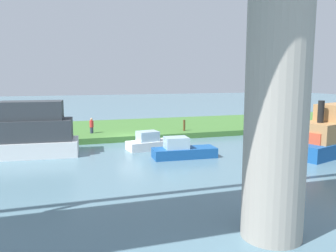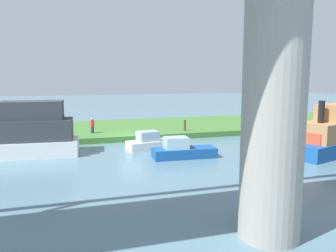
# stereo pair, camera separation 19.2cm
# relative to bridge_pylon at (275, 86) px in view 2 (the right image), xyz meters

# --- Properties ---
(ground_plane) EXTENTS (160.00, 160.00, 0.00)m
(ground_plane) POSITION_rel_bridge_pylon_xyz_m (0.98, -18.77, -5.26)
(ground_plane) COLOR slate
(grassy_bank) EXTENTS (80.00, 12.00, 0.50)m
(grassy_bank) POSITION_rel_bridge_pylon_xyz_m (0.98, -24.77, -5.01)
(grassy_bank) COLOR #427533
(grassy_bank) RESTS_ON ground
(bridge_pylon) EXTENTS (2.11, 2.11, 10.52)m
(bridge_pylon) POSITION_rel_bridge_pylon_xyz_m (0.00, 0.00, 0.00)
(bridge_pylon) COLOR #9E998E
(bridge_pylon) RESTS_ON ground
(person_on_bank) EXTENTS (0.36, 0.36, 1.39)m
(person_on_bank) POSITION_rel_bridge_pylon_xyz_m (4.12, -21.46, -4.06)
(person_on_bank) COLOR #2D334C
(person_on_bank) RESTS_ON grassy_bank
(mooring_post) EXTENTS (0.20, 0.20, 1.03)m
(mooring_post) POSITION_rel_bridge_pylon_xyz_m (-4.36, -20.23, -4.25)
(mooring_post) COLOR brown
(mooring_post) RESTS_ON grassy_bank
(motorboat_white) EXTENTS (8.53, 3.48, 4.25)m
(motorboat_white) POSITION_rel_bridge_pylon_xyz_m (9.51, -15.90, -3.68)
(motorboat_white) COLOR white
(motorboat_white) RESTS_ON ground
(skiff_small) EXTENTS (4.48, 1.82, 1.46)m
(skiff_small) POSITION_rel_bridge_pylon_xyz_m (-1.13, -12.01, -4.74)
(skiff_small) COLOR #195199
(skiff_small) RESTS_ON ground
(pontoon_yellow) EXTENTS (8.12, 4.82, 3.94)m
(pontoon_yellow) POSITION_rel_bridge_pylon_xyz_m (-12.12, -10.00, -3.80)
(pontoon_yellow) COLOR #195199
(pontoon_yellow) RESTS_ON ground
(riverboat_paddlewheel) EXTENTS (4.46, 2.15, 1.43)m
(riverboat_paddlewheel) POSITION_rel_bridge_pylon_xyz_m (0.05, -15.44, -4.75)
(riverboat_paddlewheel) COLOR white
(riverboat_paddlewheel) RESTS_ON ground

